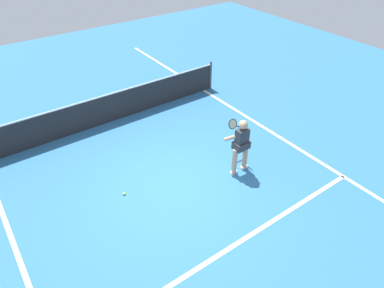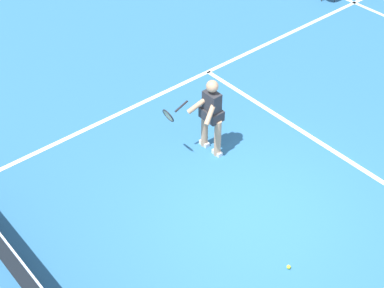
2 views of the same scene
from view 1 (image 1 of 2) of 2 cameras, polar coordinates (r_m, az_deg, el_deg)
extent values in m
plane|color=teal|center=(8.76, -2.94, -6.67)|extent=(26.08, 26.08, 0.00)
cube|color=white|center=(7.53, 6.96, -16.13)|extent=(7.42, 0.10, 0.01)
cube|color=white|center=(8.07, -26.53, -16.35)|extent=(0.10, 18.06, 0.01)
cube|color=white|center=(10.75, 13.83, 1.31)|extent=(0.10, 18.06, 0.01)
cylinder|color=#4C4C51|center=(12.96, 3.07, 11.18)|extent=(0.08, 0.08, 1.05)
cube|color=#232326|center=(11.19, -13.39, 5.64)|extent=(7.94, 0.02, 0.93)
cube|color=white|center=(10.97, -13.73, 7.82)|extent=(7.94, 0.02, 0.04)
cylinder|color=tan|center=(8.88, 6.97, -2.91)|extent=(0.13, 0.13, 0.78)
cylinder|color=tan|center=(9.08, 8.67, -2.07)|extent=(0.13, 0.13, 0.78)
cube|color=white|center=(9.10, 6.81, -4.63)|extent=(0.20, 0.10, 0.08)
cube|color=white|center=(9.30, 8.48, -3.77)|extent=(0.20, 0.10, 0.08)
cube|color=#2D2D33|center=(8.60, 8.17, 0.92)|extent=(0.32, 0.20, 0.52)
cube|color=#2D2D33|center=(8.71, 8.07, -0.16)|extent=(0.40, 0.28, 0.20)
sphere|color=tan|center=(8.38, 8.40, 3.17)|extent=(0.22, 0.22, 0.22)
cylinder|color=tan|center=(8.59, 6.78, 1.16)|extent=(0.29, 0.47, 0.37)
cylinder|color=tan|center=(8.76, 8.25, 1.81)|extent=(0.28, 0.47, 0.37)
cylinder|color=black|center=(9.06, 7.96, 2.77)|extent=(0.04, 0.29, 0.14)
torus|color=black|center=(9.27, 6.68, 3.28)|extent=(0.28, 0.12, 0.28)
cylinder|color=beige|center=(9.27, 6.68, 3.28)|extent=(0.24, 0.09, 0.23)
sphere|color=#D1E533|center=(8.62, -11.06, -7.99)|extent=(0.07, 0.07, 0.07)
camera|label=2|loc=(10.72, -50.50, 31.88)|focal=54.25mm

